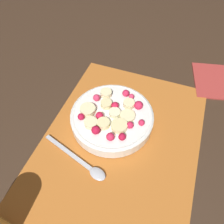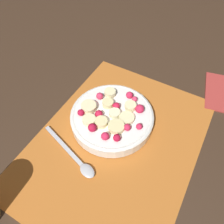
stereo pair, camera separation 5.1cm
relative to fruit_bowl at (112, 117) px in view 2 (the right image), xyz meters
The scene contains 4 objects.
ground_plane 0.07m from the fruit_bowl, 140.48° to the right, with size 3.00×3.00×0.00m, color #382619.
placemat 0.06m from the fruit_bowl, 140.48° to the right, with size 0.48×0.36×0.01m.
fruit_bowl is the anchor object (origin of this frame).
spoon 0.13m from the fruit_bowl, behind, with size 0.07×0.17×0.01m.
Camera 2 is at (-0.23, -0.12, 0.45)m, focal length 35.00 mm.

